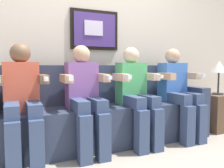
{
  "coord_description": "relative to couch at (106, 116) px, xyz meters",
  "views": [
    {
      "loc": [
        -0.99,
        -2.08,
        0.9
      ],
      "look_at": [
        0.0,
        0.15,
        0.7
      ],
      "focal_mm": 36.77,
      "sensor_mm": 36.0,
      "label": 1
    }
  ],
  "objects": [
    {
      "name": "person_rightmost",
      "position": [
        0.9,
        -0.17,
        0.29
      ],
      "size": [
        0.46,
        0.56,
        1.11
      ],
      "color": "#3F72CC",
      "rests_on": "ground_plane"
    },
    {
      "name": "ground_plane",
      "position": [
        0.0,
        -0.33,
        -0.31
      ],
      "size": [
        6.43,
        6.43,
        0.0
      ],
      "primitive_type": "plane",
      "color": "#9E9384"
    },
    {
      "name": "table_lamp",
      "position": [
        1.64,
        -0.12,
        0.55
      ],
      "size": [
        0.22,
        0.22,
        0.46
      ],
      "color": "#333338",
      "rests_on": "side_table_right"
    },
    {
      "name": "person_leftmost",
      "position": [
        -0.9,
        -0.17,
        0.29
      ],
      "size": [
        0.46,
        0.56,
        1.11
      ],
      "color": "#D8593F",
      "rests_on": "ground_plane"
    },
    {
      "name": "back_wall_assembly",
      "position": [
        0.0,
        0.44,
        0.99
      ],
      "size": [
        4.94,
        0.1,
        2.6
      ],
      "color": "beige",
      "rests_on": "ground_plane"
    },
    {
      "name": "person_left_center",
      "position": [
        -0.3,
        -0.17,
        0.29
      ],
      "size": [
        0.46,
        0.56,
        1.11
      ],
      "color": "#8C59A5",
      "rests_on": "ground_plane"
    },
    {
      "name": "couch",
      "position": [
        0.0,
        0.0,
        0.0
      ],
      "size": [
        2.54,
        0.58,
        0.9
      ],
      "color": "#333D56",
      "rests_on": "ground_plane"
    },
    {
      "name": "side_table_right",
      "position": [
        1.62,
        -0.11,
        -0.06
      ],
      "size": [
        0.4,
        0.4,
        0.5
      ],
      "color": "brown",
      "rests_on": "ground_plane"
    },
    {
      "name": "person_right_center",
      "position": [
        0.3,
        -0.17,
        0.29
      ],
      "size": [
        0.46,
        0.56,
        1.11
      ],
      "color": "#4CB266",
      "rests_on": "ground_plane"
    }
  ]
}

